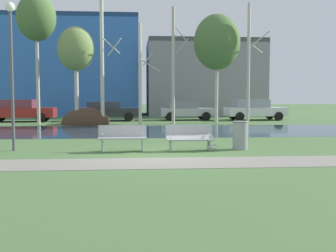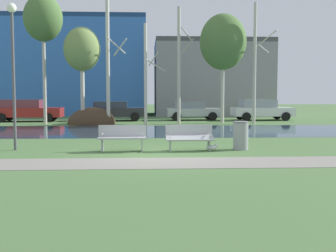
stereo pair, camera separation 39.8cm
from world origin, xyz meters
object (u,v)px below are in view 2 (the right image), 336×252
object	(u,v)px
parked_van_nearest_red	(26,110)
parked_hatch_third_silver	(192,110)
bench_right	(190,137)
streetlamp	(13,52)
trash_bin	(241,135)
parked_wagon_fourth_white	(261,109)
parked_sedan_second_dark	(114,110)
seagull	(212,147)
bench_left	(122,137)

from	to	relation	value
parked_van_nearest_red	parked_hatch_third_silver	size ratio (longest dim) A/B	1.19
bench_right	streetlamp	size ratio (longest dim) A/B	0.33
parked_van_nearest_red	parked_hatch_third_silver	distance (m)	12.03
trash_bin	parked_wagon_fourth_white	world-z (taller)	parked_wagon_fourth_white
parked_sedan_second_dark	trash_bin	bearing A→B (deg)	-71.06
seagull	parked_sedan_second_dark	bearing A→B (deg)	105.34
bench_left	parked_sedan_second_dark	xyz separation A→B (m)	(-1.57, 16.58, 0.28)
streetlamp	parked_wagon_fourth_white	bearing A→B (deg)	51.09
parked_hatch_third_silver	parked_wagon_fourth_white	distance (m)	5.16
trash_bin	seagull	xyz separation A→B (m)	(-1.04, -0.33, -0.37)
streetlamp	parked_sedan_second_dark	world-z (taller)	streetlamp
streetlamp	parked_hatch_third_silver	size ratio (longest dim) A/B	1.22
bench_right	parked_hatch_third_silver	bearing A→B (deg)	83.45
trash_bin	streetlamp	bearing A→B (deg)	178.07
trash_bin	bench_left	bearing A→B (deg)	-177.10
parked_van_nearest_red	parked_hatch_third_silver	bearing A→B (deg)	4.56
seagull	parked_hatch_third_silver	world-z (taller)	parked_hatch_third_silver
parked_van_nearest_red	parked_hatch_third_silver	world-z (taller)	parked_van_nearest_red
parked_sedan_second_dark	parked_wagon_fourth_white	distance (m)	10.92
bench_right	parked_hatch_third_silver	world-z (taller)	parked_hatch_third_silver
trash_bin	parked_hatch_third_silver	xyz separation A→B (m)	(0.16, 16.79, 0.22)
parked_van_nearest_red	parked_wagon_fourth_white	size ratio (longest dim) A/B	1.07
parked_sedan_second_dark	parked_wagon_fourth_white	bearing A→B (deg)	0.04
streetlamp	seagull	bearing A→B (deg)	-5.02
trash_bin	seagull	bearing A→B (deg)	-162.59
parked_hatch_third_silver	parked_wagon_fourth_white	xyz separation A→B (m)	(5.14, -0.41, 0.08)
trash_bin	bench_right	bearing A→B (deg)	-173.47
seagull	parked_hatch_third_silver	size ratio (longest dim) A/B	0.11
trash_bin	seagull	world-z (taller)	trash_bin
streetlamp	parked_van_nearest_red	size ratio (longest dim) A/B	1.02
parked_hatch_third_silver	bench_right	bearing A→B (deg)	-96.55
bench_right	seagull	bearing A→B (deg)	-9.13
trash_bin	parked_wagon_fourth_white	size ratio (longest dim) A/B	0.22
seagull	streetlamp	xyz separation A→B (m)	(-6.67, 0.59, 3.20)
parked_hatch_third_silver	parked_sedan_second_dark	bearing A→B (deg)	-175.88
parked_hatch_third_silver	bench_left	bearing A→B (deg)	-103.92
streetlamp	parked_wagon_fourth_white	world-z (taller)	streetlamp
parked_sedan_second_dark	parked_hatch_third_silver	distance (m)	5.79
seagull	parked_sedan_second_dark	size ratio (longest dim) A/B	0.10
bench_right	streetlamp	xyz separation A→B (m)	(-5.92, 0.46, 2.86)
bench_left	parked_sedan_second_dark	bearing A→B (deg)	95.41
bench_left	seagull	xyz separation A→B (m)	(3.01, -0.12, -0.34)
bench_left	seagull	size ratio (longest dim) A/B	3.61
bench_right	parked_sedan_second_dark	bearing A→B (deg)	103.01
bench_right	parked_wagon_fourth_white	bearing A→B (deg)	66.84
bench_left	seagull	bearing A→B (deg)	-2.30
bench_left	seagull	world-z (taller)	bench_left
trash_bin	parked_van_nearest_red	size ratio (longest dim) A/B	0.20
parked_sedan_second_dark	bench_right	bearing A→B (deg)	-76.99
bench_left	trash_bin	world-z (taller)	trash_bin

